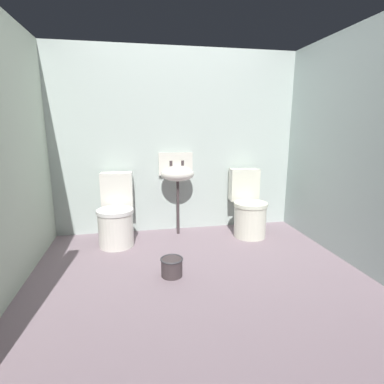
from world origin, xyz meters
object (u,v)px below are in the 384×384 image
(sink, at_px, (177,173))
(bucket, at_px, (172,267))
(toilet_right, at_px, (248,209))
(toilet_left, at_px, (116,216))

(sink, distance_m, bucket, 1.28)
(toilet_right, bearing_deg, sink, -8.83)
(toilet_left, distance_m, sink, 0.86)
(toilet_left, height_order, toilet_right, same)
(sink, xyz_separation_m, bucket, (-0.21, -1.08, -0.67))
(toilet_left, height_order, sink, sink)
(toilet_right, bearing_deg, bucket, 43.89)
(toilet_right, height_order, sink, sink)
(bucket, bearing_deg, toilet_left, 120.17)
(toilet_left, xyz_separation_m, toilet_right, (1.57, 0.00, 0.00))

